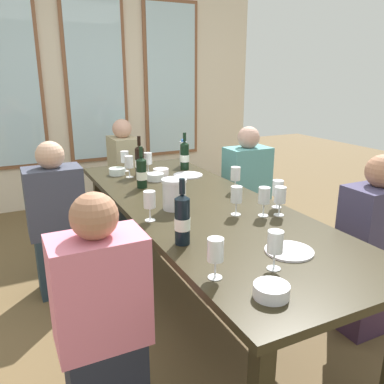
% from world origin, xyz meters
% --- Properties ---
extents(ground_plane, '(12.00, 12.00, 0.00)m').
position_xyz_m(ground_plane, '(0.00, 0.00, 0.00)').
color(ground_plane, brown).
extents(back_wall_with_windows, '(4.14, 0.10, 2.90)m').
position_xyz_m(back_wall_with_windows, '(0.00, 2.66, 1.45)').
color(back_wall_with_windows, beige).
rests_on(back_wall_with_windows, ground).
extents(dining_table, '(0.94, 2.63, 0.74)m').
position_xyz_m(dining_table, '(0.00, 0.00, 0.67)').
color(dining_table, '#2B2515').
rests_on(dining_table, ground).
extents(white_plate_0, '(0.24, 0.24, 0.01)m').
position_xyz_m(white_plate_0, '(0.25, 0.67, 0.74)').
color(white_plate_0, white).
rests_on(white_plate_0, dining_table).
extents(white_plate_1, '(0.23, 0.23, 0.01)m').
position_xyz_m(white_plate_1, '(0.05, -0.83, 0.74)').
color(white_plate_1, white).
rests_on(white_plate_1, dining_table).
extents(metal_pitcher, '(0.16, 0.16, 0.19)m').
position_xyz_m(metal_pitcher, '(-0.18, -0.03, 0.84)').
color(metal_pitcher, silver).
rests_on(metal_pitcher, dining_table).
extents(wine_bottle_0, '(0.08, 0.08, 0.33)m').
position_xyz_m(wine_bottle_0, '(-0.35, -0.52, 0.87)').
color(wine_bottle_0, black).
rests_on(wine_bottle_0, dining_table).
extents(wine_bottle_1, '(0.08, 0.08, 0.30)m').
position_xyz_m(wine_bottle_1, '(-0.20, 0.51, 0.85)').
color(wine_bottle_1, black).
rests_on(wine_bottle_1, dining_table).
extents(wine_bottle_2, '(0.08, 0.08, 0.32)m').
position_xyz_m(wine_bottle_2, '(-0.10, 0.86, 0.86)').
color(wine_bottle_2, black).
rests_on(wine_bottle_2, dining_table).
extents(wine_bottle_3, '(0.08, 0.08, 0.32)m').
position_xyz_m(wine_bottle_3, '(0.31, 0.88, 0.86)').
color(wine_bottle_3, black).
rests_on(wine_bottle_3, dining_table).
extents(tasting_bowl_0, '(0.13, 0.13, 0.05)m').
position_xyz_m(tasting_bowl_0, '(0.06, 0.79, 0.77)').
color(tasting_bowl_0, white).
rests_on(tasting_bowl_0, dining_table).
extents(tasting_bowl_1, '(0.13, 0.13, 0.05)m').
position_xyz_m(tasting_bowl_1, '(-0.26, 0.96, 0.77)').
color(tasting_bowl_1, white).
rests_on(tasting_bowl_1, dining_table).
extents(tasting_bowl_2, '(0.14, 0.14, 0.05)m').
position_xyz_m(tasting_bowl_2, '(-0.26, -1.10, 0.77)').
color(tasting_bowl_2, white).
rests_on(tasting_bowl_2, dining_table).
extents(tasting_bowl_3, '(0.13, 0.13, 0.05)m').
position_xyz_m(tasting_bowl_3, '(-0.04, 0.65, 0.77)').
color(tasting_bowl_3, white).
rests_on(tasting_bowl_3, dining_table).
extents(water_bottle, '(0.06, 0.06, 0.24)m').
position_xyz_m(water_bottle, '(0.37, 1.02, 0.85)').
color(water_bottle, white).
rests_on(water_bottle, dining_table).
extents(wine_glass_0, '(0.07, 0.07, 0.17)m').
position_xyz_m(wine_glass_0, '(0.40, -0.28, 0.86)').
color(wine_glass_0, white).
rests_on(wine_glass_0, dining_table).
extents(wine_glass_1, '(0.07, 0.07, 0.17)m').
position_xyz_m(wine_glass_1, '(-0.11, -0.93, 0.86)').
color(wine_glass_1, white).
rests_on(wine_glass_1, dining_table).
extents(wine_glass_2, '(0.07, 0.07, 0.17)m').
position_xyz_m(wine_glass_2, '(-0.39, -0.15, 0.86)').
color(wine_glass_2, white).
rests_on(wine_glass_2, dining_table).
extents(wine_glass_3, '(0.07, 0.07, 0.17)m').
position_xyz_m(wine_glass_3, '(-0.17, 1.04, 0.86)').
color(wine_glass_3, white).
rests_on(wine_glass_3, dining_table).
extents(wine_glass_4, '(0.07, 0.07, 0.17)m').
position_xyz_m(wine_glass_4, '(0.10, -0.28, 0.86)').
color(wine_glass_4, white).
rests_on(wine_glass_4, dining_table).
extents(wine_glass_5, '(0.07, 0.07, 0.17)m').
position_xyz_m(wine_glass_5, '(0.24, -0.37, 0.86)').
color(wine_glass_5, white).
rests_on(wine_glass_5, dining_table).
extents(wine_glass_6, '(0.07, 0.07, 0.17)m').
position_xyz_m(wine_glass_6, '(-0.20, 0.83, 0.86)').
color(wine_glass_6, white).
rests_on(wine_glass_6, dining_table).
extents(wine_glass_7, '(0.07, 0.07, 0.17)m').
position_xyz_m(wine_glass_7, '(-0.02, 0.89, 0.86)').
color(wine_glass_7, white).
rests_on(wine_glass_7, dining_table).
extents(wine_glass_8, '(0.07, 0.07, 0.17)m').
position_xyz_m(wine_glass_8, '(0.36, 0.14, 0.86)').
color(wine_glass_8, white).
rests_on(wine_glass_8, dining_table).
extents(wine_glass_9, '(0.07, 0.07, 0.17)m').
position_xyz_m(wine_glass_9, '(-0.38, -0.88, 0.86)').
color(wine_glass_9, white).
rests_on(wine_glass_9, dining_table).
extents(wine_glass_10, '(0.07, 0.07, 0.17)m').
position_xyz_m(wine_glass_10, '(0.32, -0.40, 0.86)').
color(wine_glass_10, white).
rests_on(wine_glass_10, dining_table).
extents(seated_person_0, '(0.38, 0.24, 1.11)m').
position_xyz_m(seated_person_0, '(-0.81, -0.69, 0.53)').
color(seated_person_0, '#232632').
rests_on(seated_person_0, ground).
extents(seated_person_1, '(0.38, 0.24, 1.11)m').
position_xyz_m(seated_person_1, '(0.81, -0.68, 0.53)').
color(seated_person_1, '#362237').
rests_on(seated_person_1, ground).
extents(seated_person_2, '(0.38, 0.24, 1.11)m').
position_xyz_m(seated_person_2, '(-0.81, 0.61, 0.53)').
color(seated_person_2, '#24343E').
rests_on(seated_person_2, ground).
extents(seated_person_3, '(0.38, 0.24, 1.11)m').
position_xyz_m(seated_person_3, '(0.81, 0.65, 0.53)').
color(seated_person_3, '#332B3F').
rests_on(seated_person_3, ground).
extents(seated_person_4, '(0.24, 0.38, 1.11)m').
position_xyz_m(seated_person_4, '(0.00, 1.66, 0.53)').
color(seated_person_4, '#2D363B').
rests_on(seated_person_4, ground).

